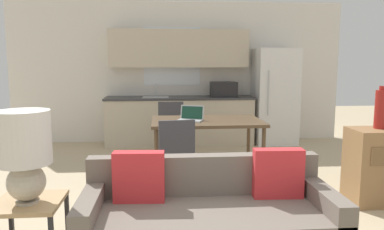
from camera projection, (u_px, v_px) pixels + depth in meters
wall_back at (179, 72)px, 7.29m from camera, size 6.40×0.07×2.70m
kitchen_counter at (180, 100)px, 7.06m from camera, size 2.77×0.65×2.15m
refrigerator at (275, 96)px, 7.11m from camera, size 0.77×0.71×1.80m
dining_table at (207, 125)px, 5.05m from camera, size 1.47×0.94×0.77m
couch at (208, 219)px, 2.90m from camera, size 1.90×0.80×0.86m
side_table at (30, 225)px, 2.72m from camera, size 0.47×0.47×0.56m
table_lamp at (24, 150)px, 2.60m from camera, size 0.37×0.37×0.66m
vase at (382, 109)px, 4.05m from camera, size 0.14×0.14×0.46m
dining_chair_far_left at (171, 128)px, 5.85m from camera, size 0.45×0.45×0.93m
dining_chair_near_left at (175, 154)px, 4.20m from camera, size 0.48×0.48×0.93m
laptop at (191, 117)px, 4.98m from camera, size 0.39×0.35×0.20m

